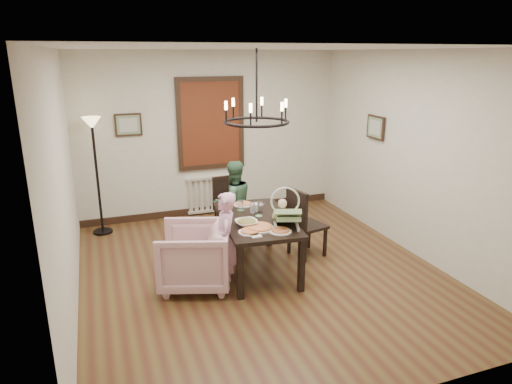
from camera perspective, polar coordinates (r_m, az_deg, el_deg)
room_shell at (r=5.91m, az=-0.53°, el=3.81°), size 4.51×5.00×2.81m
dining_table at (r=5.89m, az=0.07°, el=-4.02°), size 1.01×1.61×0.72m
chair_far at (r=7.07m, az=-3.31°, el=-1.90°), size 0.45×0.45×0.92m
chair_right at (r=6.40m, az=6.47°, el=-3.70°), size 0.52×0.52×1.00m
armchair at (r=5.63m, az=-7.73°, el=-7.94°), size 1.07×1.06×0.77m
elderly_woman at (r=5.51m, az=-3.87°, el=-7.13°), size 0.32×0.41×1.00m
seated_man at (r=6.74m, az=-2.83°, el=-2.26°), size 0.57×0.47×1.05m
baby_bouncer at (r=5.54m, az=3.83°, el=-2.66°), size 0.52×0.61×0.34m
salad_bowl at (r=5.59m, az=-1.19°, el=-3.83°), size 0.33×0.33×0.08m
pizza_platter at (r=5.49m, az=0.43°, el=-4.45°), size 0.35×0.35×0.04m
drinking_glass at (r=6.01m, az=-0.45°, el=-2.03°), size 0.07×0.07×0.14m
window_blinds at (r=7.84m, az=-5.67°, el=8.49°), size 1.00×0.03×1.40m
radiator at (r=8.13m, az=-5.45°, el=-0.23°), size 0.92×0.12×0.62m
picture_back at (r=7.63m, az=-15.67°, el=8.10°), size 0.42×0.03×0.36m
picture_right at (r=7.32m, az=14.72°, el=7.82°), size 0.03×0.42×0.36m
floor_lamp at (r=7.44m, az=-19.21°, el=1.65°), size 0.30×0.30×1.80m
chandelier at (r=5.56m, az=0.07°, el=8.75°), size 0.80×0.80×0.04m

